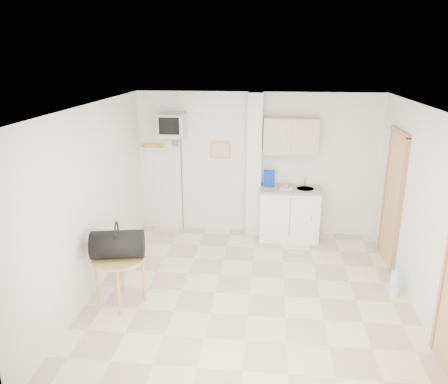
# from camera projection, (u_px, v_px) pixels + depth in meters

# --- Properties ---
(ground) EXTENTS (4.50, 4.50, 0.00)m
(ground) POSITION_uv_depth(u_px,v_px,m) (250.00, 294.00, 5.89)
(ground) COLOR beige
(ground) RESTS_ON ground
(room_envelope) EXTENTS (4.24, 4.54, 2.55)m
(room_envelope) POSITION_uv_depth(u_px,v_px,m) (271.00, 184.00, 5.49)
(room_envelope) COLOR white
(room_envelope) RESTS_ON ground
(kitchenette) EXTENTS (1.03, 0.58, 2.10)m
(kitchenette) POSITION_uv_depth(u_px,v_px,m) (290.00, 194.00, 7.49)
(kitchenette) COLOR white
(kitchenette) RESTS_ON ground
(crt_television) EXTENTS (0.44, 0.45, 2.15)m
(crt_television) POSITION_uv_depth(u_px,v_px,m) (172.00, 126.00, 7.37)
(crt_television) COLOR slate
(crt_television) RESTS_ON ground
(round_table) EXTENTS (0.67, 0.67, 0.65)m
(round_table) POSITION_uv_depth(u_px,v_px,m) (119.00, 263.00, 5.53)
(round_table) COLOR tan
(round_table) RESTS_ON ground
(duffel_bag) EXTENTS (0.71, 0.48, 0.48)m
(duffel_bag) POSITION_uv_depth(u_px,v_px,m) (117.00, 244.00, 5.45)
(duffel_bag) COLOR black
(duffel_bag) RESTS_ON round_table
(water_bottle) EXTENTS (0.13, 0.13, 0.39)m
(water_bottle) POSITION_uv_depth(u_px,v_px,m) (395.00, 283.00, 5.83)
(water_bottle) COLOR #B6E0F0
(water_bottle) RESTS_ON ground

